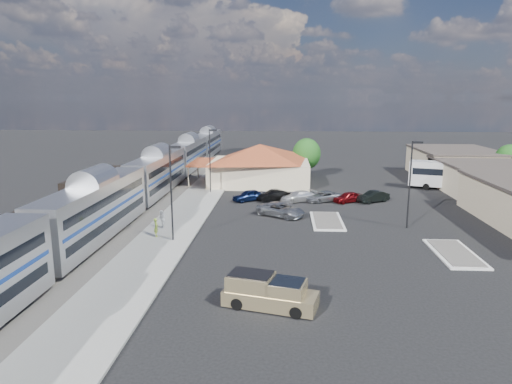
# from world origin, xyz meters

# --- Properties ---
(ground) EXTENTS (280.00, 280.00, 0.00)m
(ground) POSITION_xyz_m (0.00, 0.00, 0.00)
(ground) COLOR black
(ground) RESTS_ON ground
(railbed) EXTENTS (16.00, 100.00, 0.12)m
(railbed) POSITION_xyz_m (-21.00, 8.00, 0.06)
(railbed) COLOR #4C4944
(railbed) RESTS_ON ground
(platform) EXTENTS (5.50, 92.00, 0.18)m
(platform) POSITION_xyz_m (-12.00, 6.00, 0.09)
(platform) COLOR gray
(platform) RESTS_ON ground
(passenger_train) EXTENTS (3.00, 104.00, 5.55)m
(passenger_train) POSITION_xyz_m (-18.00, 14.58, 2.87)
(passenger_train) COLOR silver
(passenger_train) RESTS_ON ground
(freight_cars) EXTENTS (2.80, 46.00, 4.00)m
(freight_cars) POSITION_xyz_m (-24.00, 8.23, 1.93)
(freight_cars) COLOR black
(freight_cars) RESTS_ON ground
(station_depot) EXTENTS (18.35, 12.24, 6.20)m
(station_depot) POSITION_xyz_m (-4.56, 24.00, 3.13)
(station_depot) COLOR beige
(station_depot) RESTS_ON ground
(buildings_east) EXTENTS (14.40, 51.40, 4.80)m
(buildings_east) POSITION_xyz_m (28.00, 14.28, 2.27)
(buildings_east) COLOR #C6B28C
(buildings_east) RESTS_ON ground
(traffic_island_south) EXTENTS (3.30, 7.50, 0.21)m
(traffic_island_south) POSITION_xyz_m (4.00, 2.00, 0.10)
(traffic_island_south) COLOR silver
(traffic_island_south) RESTS_ON ground
(traffic_island_north) EXTENTS (3.30, 7.50, 0.21)m
(traffic_island_north) POSITION_xyz_m (14.00, -8.00, 0.10)
(traffic_island_north) COLOR silver
(traffic_island_north) RESTS_ON ground
(lamp_plat_s) EXTENTS (1.08, 0.25, 9.00)m
(lamp_plat_s) POSITION_xyz_m (-10.90, -6.00, 5.34)
(lamp_plat_s) COLOR black
(lamp_plat_s) RESTS_ON ground
(lamp_plat_n) EXTENTS (1.08, 0.25, 9.00)m
(lamp_plat_n) POSITION_xyz_m (-10.90, 16.00, 5.34)
(lamp_plat_n) COLOR black
(lamp_plat_n) RESTS_ON ground
(lamp_lot) EXTENTS (1.08, 0.25, 9.00)m
(lamp_lot) POSITION_xyz_m (12.10, 0.00, 5.34)
(lamp_lot) COLOR black
(lamp_lot) RESTS_ON ground
(tree_east_c) EXTENTS (4.41, 4.41, 6.21)m
(tree_east_c) POSITION_xyz_m (34.00, 26.00, 3.76)
(tree_east_c) COLOR #382314
(tree_east_c) RESTS_ON ground
(tree_depot) EXTENTS (4.71, 4.71, 6.63)m
(tree_depot) POSITION_xyz_m (3.00, 30.00, 4.02)
(tree_depot) COLOR #382314
(tree_depot) RESTS_ON ground
(pickup_truck) EXTENTS (6.31, 3.59, 2.06)m
(pickup_truck) POSITION_xyz_m (-1.50, -19.04, 0.98)
(pickup_truck) COLOR tan
(pickup_truck) RESTS_ON ground
(suv) EXTENTS (6.15, 5.24, 1.57)m
(suv) POSITION_xyz_m (-1.02, 3.96, 0.78)
(suv) COLOR #96999E
(suv) RESTS_ON ground
(coach_bus) EXTENTS (12.81, 6.58, 4.04)m
(coach_bus) POSITION_xyz_m (24.00, 20.51, 2.33)
(coach_bus) COLOR white
(coach_bus) RESTS_ON ground
(person_a) EXTENTS (0.61, 0.75, 1.79)m
(person_a) POSITION_xyz_m (-12.83, -5.03, 1.08)
(person_a) COLOR #96B739
(person_a) RESTS_ON platform
(person_b) EXTENTS (0.97, 1.08, 1.83)m
(person_b) POSITION_xyz_m (-13.12, -2.11, 1.09)
(person_b) COLOR silver
(person_b) RESTS_ON platform
(parked_car_a) EXTENTS (4.66, 3.68, 1.49)m
(parked_car_a) POSITION_xyz_m (-5.26, 11.55, 0.74)
(parked_car_a) COLOR #0B163A
(parked_car_a) RESTS_ON ground
(parked_car_b) EXTENTS (4.44, 3.71, 1.43)m
(parked_car_b) POSITION_xyz_m (-2.06, 11.85, 0.72)
(parked_car_b) COLOR black
(parked_car_b) RESTS_ON ground
(parked_car_c) EXTENTS (5.18, 4.01, 1.40)m
(parked_car_c) POSITION_xyz_m (1.14, 11.55, 0.70)
(parked_car_c) COLOR silver
(parked_car_c) RESTS_ON ground
(parked_car_d) EXTENTS (5.33, 4.24, 1.35)m
(parked_car_d) POSITION_xyz_m (4.34, 11.85, 0.67)
(parked_car_d) COLOR gray
(parked_car_d) RESTS_ON ground
(parked_car_e) EXTENTS (4.30, 3.45, 1.37)m
(parked_car_e) POSITION_xyz_m (7.54, 11.55, 0.69)
(parked_car_e) COLOR maroon
(parked_car_e) RESTS_ON ground
(parked_car_f) EXTENTS (4.57, 3.63, 1.46)m
(parked_car_f) POSITION_xyz_m (10.74, 11.85, 0.73)
(parked_car_f) COLOR black
(parked_car_f) RESTS_ON ground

